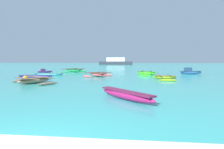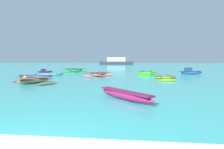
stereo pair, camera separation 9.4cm
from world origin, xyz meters
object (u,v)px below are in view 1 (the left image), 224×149
(moored_boat_5, at_px, (190,72))
(moored_boat_7, at_px, (44,71))
(moored_boat_8, at_px, (98,75))
(mooring_buoy_0, at_px, (25,78))
(moored_boat_0, at_px, (146,73))
(distant_ferry, at_px, (116,62))
(moored_boat_2, at_px, (34,80))
(moored_boat_9, at_px, (74,70))
(moored_boat_1, at_px, (48,74))
(moored_boat_4, at_px, (35,76))
(moored_boat_3, at_px, (126,95))
(moored_boat_6, at_px, (165,77))

(moored_boat_5, bearing_deg, moored_boat_7, 160.10)
(moored_boat_8, height_order, mooring_buoy_0, moored_boat_8)
(moored_boat_0, height_order, mooring_buoy_0, moored_boat_0)
(moored_boat_0, distance_m, distant_ferry, 53.11)
(moored_boat_2, height_order, mooring_buoy_0, moored_boat_2)
(moored_boat_9, height_order, mooring_buoy_0, moored_boat_9)
(moored_boat_1, height_order, moored_boat_8, moored_boat_8)
(moored_boat_2, height_order, moored_boat_4, moored_boat_2)
(moored_boat_0, relative_size, moored_boat_5, 1.38)
(moored_boat_0, xyz_separation_m, moored_boat_9, (-11.27, 5.19, -0.00))
(moored_boat_4, height_order, moored_boat_9, moored_boat_9)
(moored_boat_3, bearing_deg, moored_boat_7, 173.22)
(moored_boat_7, bearing_deg, moored_boat_8, -77.92)
(moored_boat_4, bearing_deg, moored_boat_9, 72.89)
(moored_boat_5, bearing_deg, moored_boat_4, -177.08)
(moored_boat_2, distance_m, moored_boat_4, 5.42)
(moored_boat_6, distance_m, distant_ferry, 58.65)
(moored_boat_9, xyz_separation_m, distant_ferry, (2.55, 47.19, 0.91))
(moored_boat_9, bearing_deg, mooring_buoy_0, -56.47)
(moored_boat_0, distance_m, moored_boat_8, 6.57)
(moored_boat_0, height_order, moored_boat_5, moored_boat_5)
(moored_boat_8, height_order, distant_ferry, distant_ferry)
(moored_boat_2, relative_size, moored_boat_5, 1.29)
(moored_boat_2, relative_size, moored_boat_4, 1.17)
(moored_boat_5, relative_size, moored_boat_9, 0.78)
(moored_boat_4, xyz_separation_m, moored_boat_9, (1.03, 10.61, 0.07))
(moored_boat_1, bearing_deg, moored_boat_3, -47.57)
(moored_boat_4, height_order, moored_boat_5, moored_boat_5)
(moored_boat_2, bearing_deg, moored_boat_5, -22.51)
(moored_boat_6, relative_size, moored_boat_9, 1.04)
(moored_boat_7, xyz_separation_m, mooring_buoy_0, (3.22, -10.87, 0.02))
(moored_boat_4, distance_m, mooring_buoy_0, 3.24)
(moored_boat_3, height_order, mooring_buoy_0, mooring_buoy_0)
(moored_boat_0, height_order, moored_boat_1, moored_boat_0)
(moored_boat_6, bearing_deg, moored_boat_0, 106.90)
(moored_boat_6, height_order, moored_boat_7, moored_boat_7)
(moored_boat_7, relative_size, distant_ferry, 0.16)
(moored_boat_1, distance_m, moored_boat_8, 6.42)
(moored_boat_0, distance_m, moored_boat_3, 16.47)
(moored_boat_0, bearing_deg, moored_boat_5, 25.82)
(moored_boat_1, bearing_deg, moored_boat_9, 89.35)
(moored_boat_0, relative_size, moored_boat_6, 1.04)
(moored_boat_0, bearing_deg, distant_ferry, 107.26)
(moored_boat_8, xyz_separation_m, distant_ferry, (-2.93, 55.47, 0.93))
(moored_boat_1, relative_size, mooring_buoy_0, 8.54)
(moored_boat_1, bearing_deg, moored_boat_4, -85.99)
(moored_boat_3, bearing_deg, moored_boat_0, 131.58)
(moored_boat_7, bearing_deg, moored_boat_3, -102.72)
(moored_boat_2, distance_m, moored_boat_9, 15.54)
(moored_boat_1, height_order, mooring_buoy_0, mooring_buoy_0)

